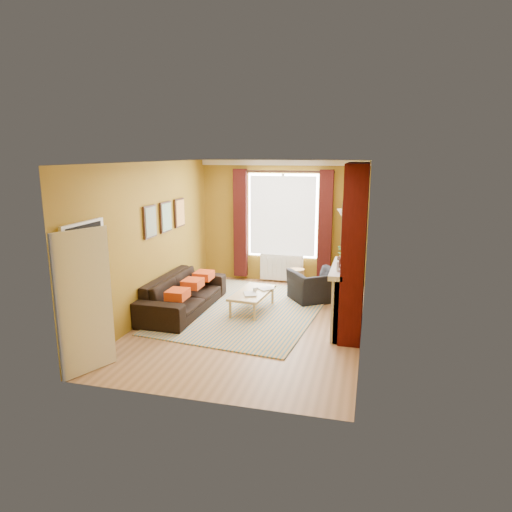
% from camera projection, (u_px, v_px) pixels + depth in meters
% --- Properties ---
extents(ground, '(5.50, 5.50, 0.00)m').
position_uv_depth(ground, '(253.00, 321.00, 8.17)').
color(ground, '#8A603F').
rests_on(ground, ground).
extents(room_walls, '(3.82, 5.54, 2.83)m').
position_uv_depth(room_walls, '(291.00, 245.00, 7.97)').
color(room_walls, olive).
rests_on(room_walls, ground).
extents(striped_rug, '(3.02, 3.92, 0.02)m').
position_uv_depth(striped_rug, '(247.00, 310.00, 8.74)').
color(striped_rug, teal).
rests_on(striped_rug, ground).
extents(sofa, '(0.96, 2.34, 0.68)m').
position_uv_depth(sofa, '(184.00, 294.00, 8.66)').
color(sofa, black).
rests_on(sofa, ground).
extents(armchair, '(1.27, 1.24, 0.62)m').
position_uv_depth(armchair, '(316.00, 286.00, 9.26)').
color(armchair, black).
rests_on(armchair, ground).
extents(coffee_table, '(0.69, 1.22, 0.39)m').
position_uv_depth(coffee_table, '(252.00, 294.00, 8.62)').
color(coffee_table, tan).
rests_on(coffee_table, ground).
extents(wicker_stool, '(0.34, 0.34, 0.41)m').
position_uv_depth(wicker_stool, '(297.00, 278.00, 10.25)').
color(wicker_stool, '#9E7444').
rests_on(wicker_stool, ground).
extents(floor_lamp, '(0.34, 0.34, 1.78)m').
position_uv_depth(floor_lamp, '(342.00, 227.00, 9.79)').
color(floor_lamp, black).
rests_on(floor_lamp, ground).
extents(book_a, '(0.31, 0.35, 0.03)m').
position_uv_depth(book_a, '(244.00, 294.00, 8.40)').
color(book_a, '#999999').
rests_on(book_a, coffee_table).
extents(book_b, '(0.34, 0.34, 0.02)m').
position_uv_depth(book_b, '(264.00, 287.00, 8.84)').
color(book_b, '#999999').
rests_on(book_b, coffee_table).
extents(mug, '(0.09, 0.09, 0.08)m').
position_uv_depth(mug, '(255.00, 290.00, 8.55)').
color(mug, '#999999').
rests_on(mug, coffee_table).
extents(tv_remote, '(0.07, 0.16, 0.02)m').
position_uv_depth(tv_remote, '(256.00, 289.00, 8.75)').
color(tv_remote, '#28282B').
rests_on(tv_remote, coffee_table).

